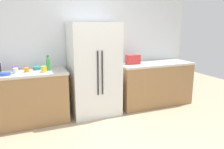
{
  "coord_description": "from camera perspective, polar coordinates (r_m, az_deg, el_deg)",
  "views": [
    {
      "loc": [
        -1.08,
        -2.3,
        1.65
      ],
      "look_at": [
        0.04,
        0.46,
        0.99
      ],
      "focal_mm": 34.65,
      "sensor_mm": 36.0,
      "label": 1
    }
  ],
  "objects": [
    {
      "name": "bottle_b",
      "position": [
        3.9,
        -16.49,
        2.56
      ],
      "size": [
        0.08,
        0.08,
        0.26
      ],
      "color": "green",
      "rests_on": "counter_left"
    },
    {
      "name": "cup_a",
      "position": [
        4.03,
        -24.2,
        1.4
      ],
      "size": [
        0.09,
        0.09,
        0.09
      ],
      "primitive_type": "cylinder",
      "color": "purple",
      "rests_on": "counter_left"
    },
    {
      "name": "counter_right",
      "position": [
        4.75,
        10.91,
        -2.32
      ],
      "size": [
        1.61,
        0.68,
        0.91
      ],
      "color": "#9E7247",
      "rests_on": "ground_plane"
    },
    {
      "name": "cup_c",
      "position": [
        3.8,
        -17.52,
        1.38
      ],
      "size": [
        0.09,
        0.09,
        0.1
      ],
      "primitive_type": "cylinder",
      "color": "yellow",
      "rests_on": "counter_left"
    },
    {
      "name": "bowl_b",
      "position": [
        4.05,
        -19.05,
        1.62
      ],
      "size": [
        0.15,
        0.15,
        0.06
      ],
      "primitive_type": "cylinder",
      "color": "teal",
      "rests_on": "counter_left"
    },
    {
      "name": "cup_d",
      "position": [
        3.9,
        -21.59,
        1.15
      ],
      "size": [
        0.08,
        0.08,
        0.07
      ],
      "primitive_type": "cylinder",
      "color": "orange",
      "rests_on": "counter_left"
    },
    {
      "name": "toaster",
      "position": [
        4.42,
        5.54,
        3.99
      ],
      "size": [
        0.27,
        0.17,
        0.19
      ],
      "primitive_type": "cube",
      "color": "red",
      "rests_on": "counter_right"
    },
    {
      "name": "kitchen_back_panel",
      "position": [
        4.36,
        -7.88,
        9.41
      ],
      "size": [
        4.74,
        0.1,
        2.85
      ],
      "primitive_type": "cube",
      "color": "silver",
      "rests_on": "ground_plane"
    },
    {
      "name": "counter_left",
      "position": [
        4.02,
        -21.56,
        -5.72
      ],
      "size": [
        1.37,
        0.68,
        0.91
      ],
      "color": "#9E7247",
      "rests_on": "ground_plane"
    },
    {
      "name": "bowl_a",
      "position": [
        3.78,
        -26.39,
        0.17
      ],
      "size": [
        0.17,
        0.17,
        0.05
      ],
      "primitive_type": "cylinder",
      "color": "blue",
      "rests_on": "counter_left"
    },
    {
      "name": "cup_b",
      "position": [
        3.85,
        -24.13,
        0.93
      ],
      "size": [
        0.09,
        0.09,
        0.09
      ],
      "primitive_type": "cylinder",
      "color": "white",
      "rests_on": "counter_left"
    },
    {
      "name": "refrigerator",
      "position": [
        4.08,
        -4.72,
        1.32
      ],
      "size": [
        0.9,
        0.69,
        1.73
      ],
      "color": "white",
      "rests_on": "ground_plane"
    }
  ]
}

